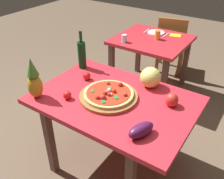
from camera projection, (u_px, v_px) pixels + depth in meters
ground_plane at (114, 160)px, 2.38m from camera, size 10.00×10.00×0.00m
display_table at (114, 107)px, 2.04m from camera, size 1.27×0.88×0.73m
background_table at (151, 47)px, 3.14m from camera, size 0.88×0.82×0.73m
dining_chair at (171, 42)px, 3.65m from camera, size 0.49×0.49×0.85m
pizza_board at (109, 96)px, 1.99m from camera, size 0.47×0.47×0.02m
pizza at (109, 93)px, 1.97m from camera, size 0.40×0.40×0.06m
wine_bottle at (82, 54)px, 2.36m from camera, size 0.08×0.08×0.36m
pineapple_left at (34, 80)px, 1.92m from camera, size 0.12×0.12×0.34m
melon at (150, 77)px, 2.09m from camera, size 0.18×0.18×0.18m
bell_pepper at (172, 100)px, 1.88m from camera, size 0.10×0.10×0.11m
eggplant at (141, 130)px, 1.61m from camera, size 0.15×0.22×0.09m
tomato_at_corner at (87, 76)px, 2.22m from camera, size 0.07×0.07×0.07m
tomato_near_board at (67, 95)px, 1.96m from camera, size 0.07×0.07×0.07m
drinking_glass_juice at (158, 35)px, 3.04m from camera, size 0.07×0.07×0.11m
drinking_glass_water at (124, 38)px, 2.96m from camera, size 0.06×0.06×0.09m
dinner_plate at (156, 33)px, 3.24m from camera, size 0.22×0.22×0.02m
fork_utensil at (146, 31)px, 3.31m from camera, size 0.03×0.18×0.01m
knife_utensil at (166, 35)px, 3.18m from camera, size 0.02×0.18×0.01m
napkin_folded at (175, 35)px, 3.17m from camera, size 0.17×0.15×0.01m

